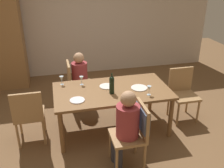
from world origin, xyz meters
The scene contains 16 objects.
ground_plane centered at (0.00, 0.00, 0.00)m, with size 10.00×10.00×0.00m, color brown.
rear_room_partition centered at (0.00, 2.70, 1.35)m, with size 6.40×0.12×2.70m, color beige.
dining_table centered at (0.00, 0.00, 0.66)m, with size 1.84×1.00×0.74m.
chair_near centered at (0.12, -0.88, 0.59)m, with size 0.46×0.44×0.92m.
chair_far_left centered at (-0.50, 0.88, 0.53)m, with size 0.44×0.44×0.92m.
chair_left_end centered at (-1.30, -0.09, 0.53)m, with size 0.44×0.44×0.92m.
chair_right_end centered at (1.30, 0.09, 0.53)m, with size 0.44×0.44×0.92m.
person_woman_host centered at (-0.03, -0.88, 0.66)m, with size 0.35×0.31×1.13m.
person_man_bearded centered at (-0.39, 0.88, 0.64)m, with size 0.34×0.29×1.11m.
wine_bottle_tall_green centered at (-0.03, -0.12, 0.89)m, with size 0.08×0.08×0.33m.
wine_glass_near_left centered at (-0.45, 0.30, 0.84)m, with size 0.07×0.07×0.15m.
wine_glass_centre centered at (-0.76, 0.38, 0.84)m, with size 0.07×0.07×0.15m.
wine_glass_near_right centered at (0.51, -0.30, 0.84)m, with size 0.07×0.07×0.15m.
dinner_plate_host centered at (-0.06, 0.13, 0.74)m, with size 0.23×0.23×0.01m, color white.
dinner_plate_guest_left centered at (0.44, -0.05, 0.74)m, with size 0.26×0.26×0.01m, color white.
dinner_plate_guest_right centered at (-0.58, -0.24, 0.74)m, with size 0.22×0.22×0.01m, color white.
Camera 1 is at (-0.85, -3.56, 2.54)m, focal length 41.02 mm.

